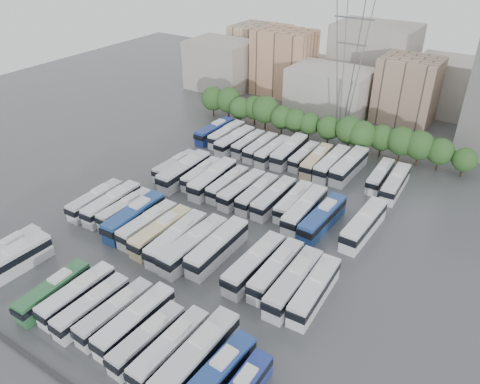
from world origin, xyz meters
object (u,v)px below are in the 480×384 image
Objects in this scene: bus_r0_s6 at (92,306)px; bus_r2_s3 at (202,174)px; bus_r3_s9 at (332,163)px; bus_r2_s2 at (184,171)px; bus_r1_s0 at (96,200)px; bus_r0_s7 at (115,312)px; bus_r3_s8 at (317,160)px; bus_r3_s3 at (249,143)px; bus_r0_s10 at (170,348)px; bus_r2_s13 at (364,224)px; bus_r1_s12 at (294,282)px; bus_r2_s6 at (242,189)px; bus_r0_s9 at (148,339)px; bus_r2_s4 at (213,179)px; electricity_pylon at (350,55)px; bus_r1_s8 at (218,247)px; bus_r2_s5 at (228,184)px; bus_r2_s7 at (257,194)px; bus_r0_s8 at (135,321)px; bus_r0_s5 at (77,294)px; bus_r3_s0 at (215,131)px; bus_r2_s1 at (176,166)px; bus_r1_s13 at (315,290)px; bus_r1_s2 at (126,209)px; bus_r1_s6 at (177,239)px; bus_r0_s1 at (9,263)px; bus_r0_s12 at (216,377)px; bus_r2_s9 at (293,201)px; bus_r3_s5 at (273,151)px; bus_r1_s7 at (194,245)px; bus_r2_s11 at (322,218)px; bus_r3_s12 at (380,176)px; bus_r3_s7 at (304,156)px; bus_r3_s10 at (349,166)px; bus_r0_s11 at (197,356)px; bus_r2_s10 at (305,210)px; bus_r1_s4 at (148,224)px; bus_r2_s8 at (274,198)px; bus_r3_s6 at (289,151)px; bus_r0_s0 at (6,252)px; bus_r1_s3 at (135,216)px; bus_r0_s4 at (54,291)px; bus_r1_s10 at (254,263)px; bus_r1_s5 at (162,232)px; bus_r3_s2 at (235,141)px.

bus_r2_s3 is at bearing 106.72° from bus_r0_s6.
bus_r2_s2 is at bearing -140.34° from bus_r3_s9.
bus_r0_s7 is at bearing -39.02° from bus_r1_s0.
bus_r0_s6 is 0.97× the size of bus_r1_s0.
bus_r3_s3 is at bearing 177.95° from bus_r3_s8.
bus_r2_s13 reaches higher than bus_r0_s10.
bus_r2_s6 is at bearing 137.60° from bus_r1_s12.
bus_r0_s9 is at bearing -120.52° from bus_r1_s12.
bus_r1_s12 is at bearing -36.35° from bus_r2_s4.
electricity_pylon reaches higher than bus_r1_s8.
bus_r2_s7 reaches higher than bus_r2_s5.
bus_r0_s5 is at bearing -174.65° from bus_r0_s8.
bus_r1_s12 reaches higher than bus_r3_s0.
bus_r2_s1 is (-13.08, 35.96, -0.06)m from bus_r0_s5.
bus_r1_s2 is at bearing 176.22° from bus_r1_s13.
electricity_pylon is 2.50× the size of bus_r2_s13.
bus_r2_s3 is 3.44m from bus_r2_s4.
bus_r0_s7 is 0.89× the size of bus_r1_s6.
bus_r0_s12 is (36.62, 0.80, -0.16)m from bus_r0_s1.
bus_r0_s8 is 1.00× the size of bus_r2_s6.
bus_r2_s9 is 0.99× the size of bus_r3_s5.
bus_r1_s7 is at bearing -70.81° from bus_r2_s5.
bus_r0_s6 is 1.03× the size of bus_r2_s3.
bus_r3_s9 is (29.57, 35.97, 0.17)m from bus_r1_s0.
bus_r2_s11 is 1.03× the size of bus_r3_s9.
bus_r1_s2 is 0.93× the size of bus_r2_s6.
bus_r3_s0 reaches higher than bus_r3_s12.
bus_r2_s3 is 22.53m from bus_r3_s7.
bus_r3_s0 reaches higher than bus_r2_s5.
bus_r2_s1 is 1.02× the size of bus_r2_s3.
bus_r1_s6 is at bearing -54.97° from bus_r2_s2.
bus_r3_s10 reaches higher than bus_r3_s8.
bus_r2_s13 is (6.56, 35.98, -0.03)m from bus_r0_s11.
bus_r0_s5 is 0.99× the size of bus_r3_s5.
bus_r0_s12 is at bearing -1.69° from bus_r0_s10.
bus_r2_s11 is (3.61, -0.65, -0.02)m from bus_r2_s10.
bus_r1_s4 is at bearing 135.10° from bus_r0_s9.
bus_r2_s8 is at bearing -100.78° from bus_r3_s9.
bus_r2_s7 reaches higher than bus_r3_s7.
bus_r0_s1 is 41.87m from bus_r2_s7.
bus_r0_s1 reaches higher than bus_r1_s8.
bus_r3_s6 is (-3.74, -19.64, -16.63)m from electricity_pylon.
bus_r2_s10 is at bearing 71.43° from bus_r0_s6.
bus_r0_s11 is 1.20× the size of bus_r1_s2.
bus_r0_s0 is 19.91m from bus_r1_s3.
bus_r0_s10 is 0.89× the size of bus_r2_s13.
bus_r3_s10 is (19.83, 55.98, 0.32)m from bus_r0_s4.
bus_r1_s10 reaches higher than bus_r3_s9.
bus_r1_s5 reaches higher than bus_r0_s10.
bus_r3_s2 is at bearing 111.86° from bus_r0_s8.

